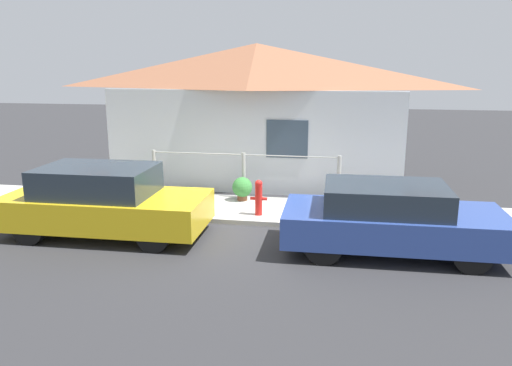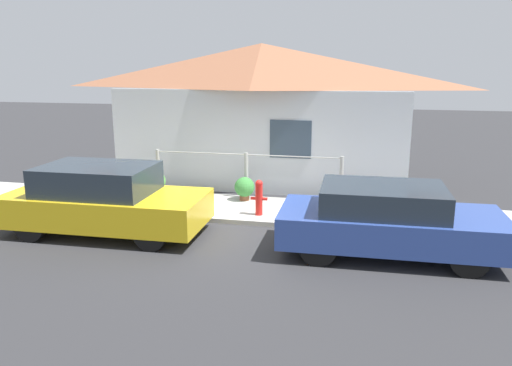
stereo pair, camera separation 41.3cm
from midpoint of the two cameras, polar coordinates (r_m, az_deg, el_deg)
The scene contains 9 objects.
ground_plane at distance 11.13m, azimuth -4.42°, elevation -4.74°, with size 60.00×60.00×0.00m, color #2D2D30.
sidewalk at distance 12.07m, azimuth -3.21°, elevation -2.99°, with size 24.00×2.07×0.11m.
house at distance 14.18m, azimuth -0.87°, elevation 12.36°, with size 8.50×2.23×4.02m.
fence at distance 12.73m, azimuth -2.34°, elevation 1.14°, with size 4.90×0.10×1.17m.
car_left at distance 10.77m, azimuth -18.03°, elevation -2.02°, with size 4.15×1.84×1.45m.
car_right at distance 9.58m, azimuth 13.94°, elevation -3.95°, with size 4.07×1.84×1.31m.
fire_hydrant at distance 11.31m, azimuth -0.74°, elevation -1.58°, with size 0.39×0.17×0.82m.
potted_plant_near_hydrant at distance 12.55m, azimuth -2.52°, elevation -0.56°, with size 0.51×0.51×0.59m.
potted_plant_by_fence at distance 13.36m, azimuth -12.64°, elevation 0.02°, with size 0.52×0.52×0.61m.
Camera 1 is at (2.47, -10.27, 3.49)m, focal length 35.00 mm.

